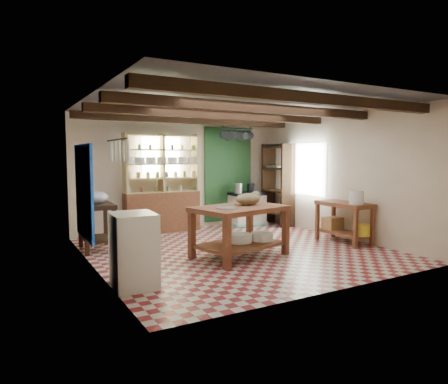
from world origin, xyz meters
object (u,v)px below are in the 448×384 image
stove (247,209)px  prep_table (97,227)px  right_counter (344,222)px  cat (248,199)px  white_cabinet (134,250)px  work_table (240,231)px

stove → prep_table: (-3.81, -0.88, 0.02)m
stove → right_counter: (0.57, -2.63, -0.00)m
stove → cat: cat is taller
prep_table → white_cabinet: 2.35m
stove → prep_table: bearing=-164.2°
work_table → cat: bearing=11.3°
right_counter → prep_table: bearing=158.2°
prep_table → cat: 2.79m
work_table → white_cabinet: white_cabinet is taller
work_table → prep_table: (-2.01, 1.68, -0.00)m
stove → right_counter: stove is taller
white_cabinet → cat: size_ratio=2.15×
work_table → prep_table: bearing=127.6°
work_table → stove: bearing=42.5°
right_counter → cat: bearing=175.4°
white_cabinet → prep_table: bearing=93.5°
stove → cat: (-1.56, -2.46, 0.56)m
work_table → prep_table: 2.62m
work_table → prep_table: size_ratio=1.78×
work_table → white_cabinet: size_ratio=1.56×
white_cabinet → stove: bearing=44.1°
stove → cat: size_ratio=1.83×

